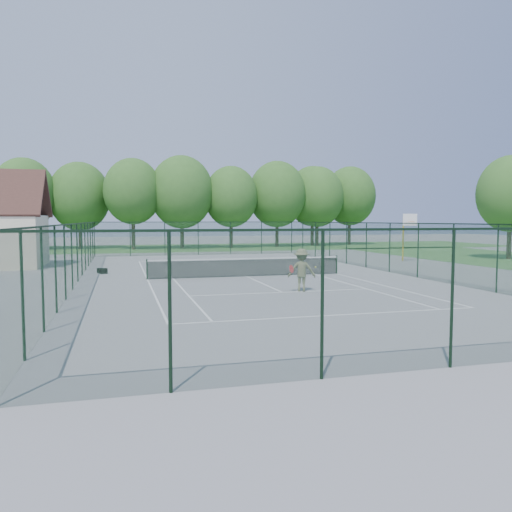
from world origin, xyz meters
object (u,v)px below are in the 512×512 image
object	(u,v)px
sports_bag_a	(104,271)
tennis_player	(302,270)
tennis_net	(247,266)
basketball_goal	(407,228)

from	to	relation	value
sports_bag_a	tennis_player	size ratio (longest dim) A/B	0.22
sports_bag_a	tennis_player	world-z (taller)	tennis_player
tennis_net	tennis_player	distance (m)	6.39
tennis_net	sports_bag_a	size ratio (longest dim) A/B	26.81
basketball_goal	sports_bag_a	size ratio (longest dim) A/B	8.83
basketball_goal	tennis_net	bearing A→B (deg)	-154.98
tennis_player	basketball_goal	bearing A→B (deg)	44.11
tennis_player	sports_bag_a	bearing A→B (deg)	131.64
tennis_net	basketball_goal	world-z (taller)	basketball_goal
basketball_goal	tennis_player	size ratio (longest dim) A/B	1.91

